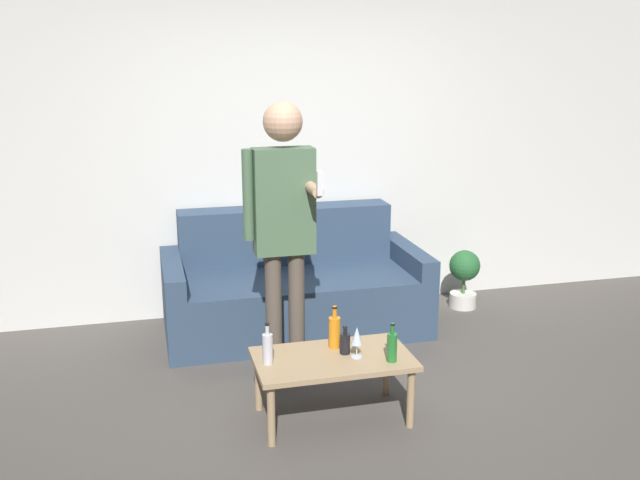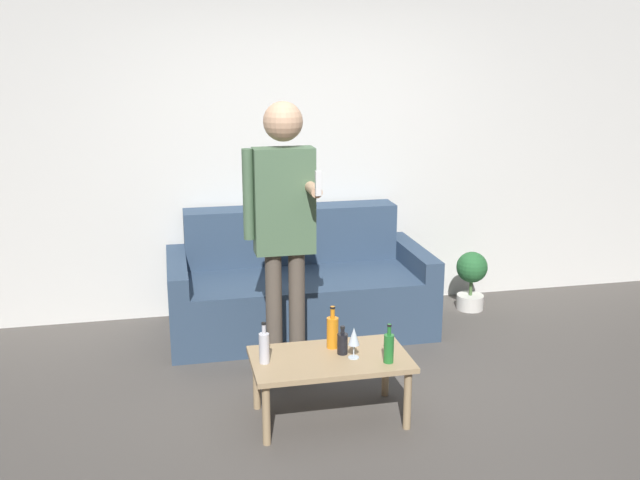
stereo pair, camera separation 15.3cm
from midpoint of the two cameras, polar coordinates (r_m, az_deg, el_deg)
ground_plane at (r=4.21m, az=4.80°, el=-14.54°), size 16.00×16.00×0.00m
wall_back at (r=5.68m, az=-0.90°, el=7.68°), size 8.00×0.06×2.70m
couch at (r=5.45m, az=-0.98°, el=-3.81°), size 1.94×0.94×0.89m
coffee_table at (r=4.11m, az=1.89°, el=-9.93°), size 0.90×0.51×0.38m
bottle_orange at (r=4.18m, az=2.07°, el=-7.33°), size 0.07×0.07×0.25m
bottle_green at (r=4.02m, az=6.63°, el=-8.53°), size 0.06×0.06×0.23m
bottle_dark at (r=4.11m, az=2.89°, el=-8.23°), size 0.06×0.06×0.17m
bottle_yellow at (r=3.99m, az=-3.38°, el=-8.55°), size 0.06×0.06×0.24m
wine_glass_near at (r=4.04m, az=3.83°, el=-7.77°), size 0.07×0.07×0.18m
person_standing_front at (r=4.33m, az=-1.92°, el=1.87°), size 0.43×0.44×1.78m
potted_plant at (r=5.97m, az=12.74°, el=-2.87°), size 0.25×0.25×0.49m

